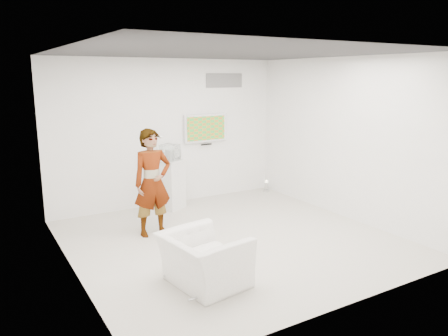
{
  "coord_description": "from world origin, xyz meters",
  "views": [
    {
      "loc": [
        -3.59,
        -5.8,
        2.66
      ],
      "look_at": [
        0.22,
        0.6,
        1.08
      ],
      "focal_mm": 35.0,
      "sensor_mm": 36.0,
      "label": 1
    }
  ],
  "objects_px": {
    "tv": "(205,128)",
    "person": "(152,183)",
    "pedestal": "(171,184)",
    "floor_uplight": "(266,186)",
    "armchair": "(204,260)"
  },
  "relations": [
    {
      "from": "tv",
      "to": "pedestal",
      "type": "distance_m",
      "value": 1.47
    },
    {
      "from": "tv",
      "to": "armchair",
      "type": "height_order",
      "value": "tv"
    },
    {
      "from": "person",
      "to": "floor_uplight",
      "type": "xyz_separation_m",
      "value": [
        3.31,
        1.28,
        -0.78
      ]
    },
    {
      "from": "tv",
      "to": "pedestal",
      "type": "relative_size",
      "value": 1.0
    },
    {
      "from": "tv",
      "to": "person",
      "type": "relative_size",
      "value": 0.55
    },
    {
      "from": "tv",
      "to": "person",
      "type": "distance_m",
      "value": 2.5
    },
    {
      "from": "tv",
      "to": "armchair",
      "type": "distance_m",
      "value": 4.29
    },
    {
      "from": "tv",
      "to": "pedestal",
      "type": "height_order",
      "value": "tv"
    },
    {
      "from": "person",
      "to": "armchair",
      "type": "bearing_deg",
      "value": -95.43
    },
    {
      "from": "tv",
      "to": "person",
      "type": "xyz_separation_m",
      "value": [
        -1.85,
        -1.55,
        -0.65
      ]
    },
    {
      "from": "person",
      "to": "tv",
      "type": "bearing_deg",
      "value": 38.34
    },
    {
      "from": "pedestal",
      "to": "armchair",
      "type": "bearing_deg",
      "value": -106.93
    },
    {
      "from": "armchair",
      "to": "floor_uplight",
      "type": "relative_size",
      "value": 4.14
    },
    {
      "from": "tv",
      "to": "armchair",
      "type": "relative_size",
      "value": 0.96
    },
    {
      "from": "pedestal",
      "to": "floor_uplight",
      "type": "bearing_deg",
      "value": 1.18
    }
  ]
}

